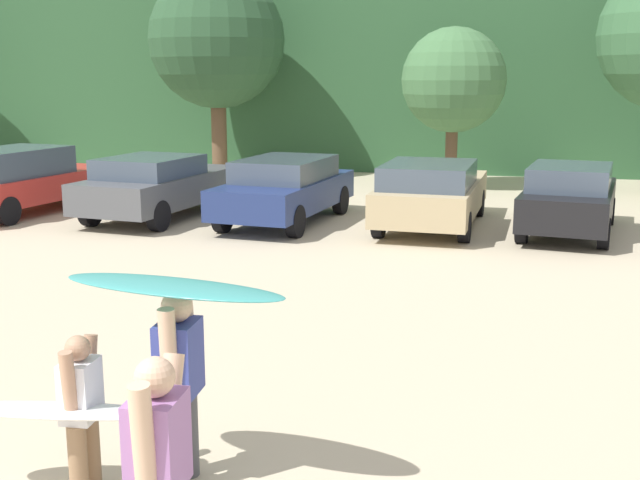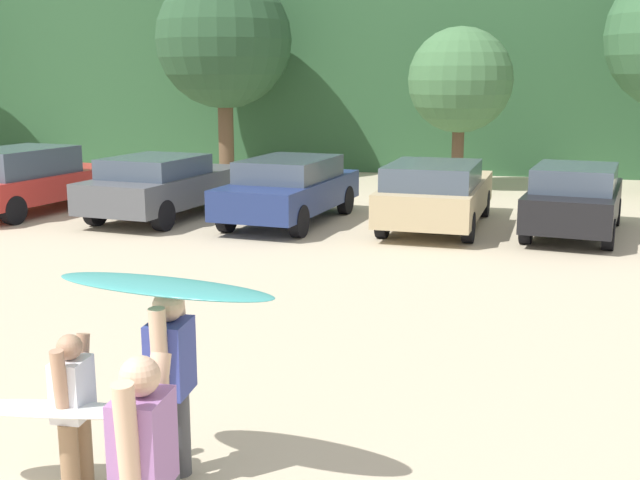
% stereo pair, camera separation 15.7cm
% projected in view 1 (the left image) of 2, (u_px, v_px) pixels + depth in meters
% --- Properties ---
extents(hillside_ridge, '(108.00, 12.00, 7.58)m').
position_uv_depth(hillside_ridge, '(417.00, 62.00, 32.01)').
color(hillside_ridge, '#2D5633').
rests_on(hillside_ridge, ground_plane).
extents(tree_right, '(4.31, 4.31, 6.54)m').
position_uv_depth(tree_right, '(217.00, 41.00, 25.03)').
color(tree_right, brown).
rests_on(tree_right, ground_plane).
extents(tree_left, '(3.01, 3.01, 4.65)m').
position_uv_depth(tree_left, '(454.00, 81.00, 22.76)').
color(tree_left, brown).
rests_on(tree_left, ground_plane).
extents(parked_car_red, '(2.64, 5.02, 1.59)m').
position_uv_depth(parked_car_red, '(22.00, 179.00, 19.09)').
color(parked_car_red, '#B72D28').
rests_on(parked_car_red, ground_plane).
extents(parked_car_dark_gray, '(2.56, 4.90, 1.47)m').
position_uv_depth(parked_car_dark_gray, '(159.00, 185.00, 18.46)').
color(parked_car_dark_gray, '#4C4F54').
rests_on(parked_car_dark_gray, ground_plane).
extents(parked_car_navy, '(2.36, 4.76, 1.46)m').
position_uv_depth(parked_car_navy, '(285.00, 188.00, 17.85)').
color(parked_car_navy, navy).
rests_on(parked_car_navy, ground_plane).
extents(parked_car_tan, '(2.23, 4.90, 1.48)m').
position_uv_depth(parked_car_tan, '(432.00, 192.00, 17.28)').
color(parked_car_tan, tan).
rests_on(parked_car_tan, ground_plane).
extents(parked_car_black, '(2.33, 4.39, 1.46)m').
position_uv_depth(parked_car_black, '(569.00, 198.00, 16.58)').
color(parked_car_black, black).
rests_on(parked_car_black, ground_plane).
extents(person_adult, '(0.32, 0.64, 1.63)m').
position_uv_depth(person_adult, '(179.00, 377.00, 6.32)').
color(person_adult, '#4C4C51').
rests_on(person_adult, ground_plane).
extents(person_child, '(0.26, 0.55, 1.32)m').
position_uv_depth(person_child, '(81.00, 406.00, 6.21)').
color(person_child, '#8C6B4C').
rests_on(person_child, ground_plane).
extents(person_companion, '(0.32, 0.73, 1.64)m').
position_uv_depth(person_companion, '(159.00, 468.00, 4.86)').
color(person_companion, '#8C6B4C').
rests_on(person_companion, ground_plane).
extents(surfboard_teal, '(1.97, 0.83, 0.08)m').
position_uv_depth(surfboard_teal, '(172.00, 287.00, 6.06)').
color(surfboard_teal, teal).
extents(surfboard_white, '(1.89, 0.75, 0.16)m').
position_uv_depth(surfboard_white, '(59.00, 410.00, 6.13)').
color(surfboard_white, white).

